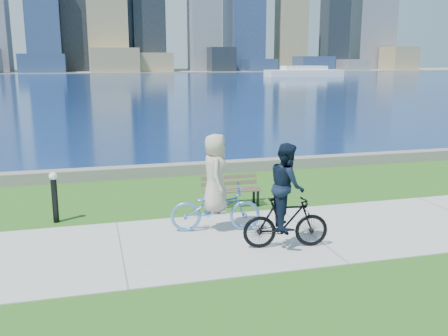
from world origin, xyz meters
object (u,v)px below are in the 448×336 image
Objects in this scene: cyclist_woman at (215,195)px; cyclist_man at (286,204)px; park_bench at (231,188)px; bollard_lamp at (54,194)px.

cyclist_woman is 1.01× the size of cyclist_man.
park_bench is 4.26m from bollard_lamp.
bollard_lamp is 0.56× the size of cyclist_woman.
cyclist_man is (1.11, -1.32, 0.10)m from cyclist_woman.
cyclist_woman reaches higher than bollard_lamp.
park_bench is at bearing 2.89° from bollard_lamp.
bollard_lamp is at bearing 76.18° from cyclist_woman.
bollard_lamp is 3.74m from cyclist_woman.
park_bench is 0.69× the size of cyclist_woman.
cyclist_woman is (3.41, -1.55, 0.13)m from bollard_lamp.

